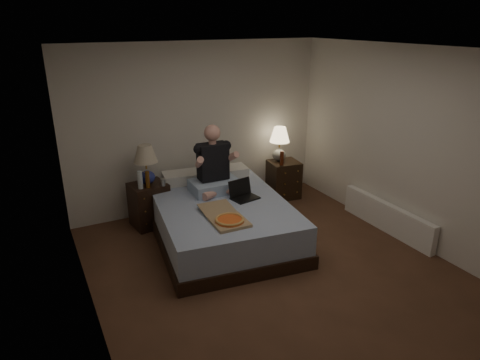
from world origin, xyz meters
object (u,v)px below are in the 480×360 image
nightstand_right (284,179)px  bed (222,220)px  lamp_right (279,144)px  laptop (245,190)px  nightstand_left (149,205)px  lamp_left (146,165)px  radiator (387,217)px  beer_bottle_right (282,158)px  water_bottle (140,180)px  soda_can (163,182)px  person (214,159)px  beer_bottle_left (148,180)px  pizza_box (230,221)px

nightstand_right → bed: bearing=-144.4°
lamp_right → laptop: lamp_right is taller
nightstand_left → lamp_left: size_ratio=1.12×
lamp_left → radiator: (2.87, -1.70, -0.71)m
bed → radiator: (2.14, -0.83, -0.07)m
beer_bottle_right → bed: bearing=-152.2°
bed → water_bottle: water_bottle is taller
soda_can → bed: bearing=-50.9°
bed → water_bottle: 1.23m
lamp_left → radiator: bearing=-30.6°
lamp_left → person: size_ratio=0.60×
bed → beer_bottle_left: beer_bottle_left is taller
lamp_right → pizza_box: bearing=-136.6°
laptop → pizza_box: size_ratio=0.45×
person → pizza_box: 1.11m
pizza_box → radiator: 2.37m
beer_bottle_right → beer_bottle_left: bearing=-179.5°
lamp_left → pizza_box: (0.55, -1.49, -0.32)m
water_bottle → soda_can: size_ratio=2.50×
pizza_box → person: bearing=77.0°
nightstand_right → soda_can: 2.13m
soda_can → laptop: size_ratio=0.29×
water_bottle → beer_bottle_left: (0.10, -0.01, -0.01)m
laptop → pizza_box: (-0.50, -0.56, -0.08)m
laptop → radiator: size_ratio=0.21×
lamp_left → person: (0.80, -0.49, 0.10)m
water_bottle → pizza_box: bearing=-63.4°
beer_bottle_left → pizza_box: size_ratio=0.30×
water_bottle → soda_can: bearing=-7.1°
nightstand_left → lamp_right: (2.22, 0.10, 0.58)m
nightstand_right → pizza_box: 2.28m
lamp_right → pizza_box: size_ratio=0.74×
lamp_left → beer_bottle_right: (2.13, -0.13, -0.18)m
soda_can → beer_bottle_right: 1.96m
water_bottle → bed: bearing=-40.2°
nightstand_right → beer_bottle_right: beer_bottle_right is taller
water_bottle → beer_bottle_right: water_bottle is taller
water_bottle → person: bearing=-21.0°
lamp_right → beer_bottle_left: bearing=-174.2°
lamp_right → soda_can: lamp_right is taller
lamp_right → beer_bottle_left: 2.26m
radiator → nightstand_left: bearing=149.6°
nightstand_left → lamp_right: bearing=-5.0°
bed → lamp_right: size_ratio=3.87×
bed → nightstand_left: 1.13m
water_bottle → person: (0.94, -0.36, 0.26)m
nightstand_right → radiator: (0.62, -1.69, -0.11)m
water_bottle → pizza_box: water_bottle is taller
nightstand_left → soda_can: soda_can is taller
laptop → beer_bottle_right: bearing=26.5°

